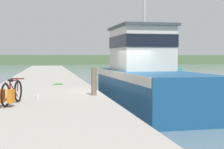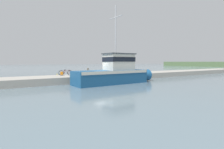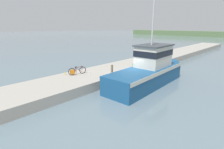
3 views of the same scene
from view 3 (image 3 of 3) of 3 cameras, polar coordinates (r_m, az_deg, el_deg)
The scene contains 8 objects.
ground_plane at distance 16.95m, azimuth 6.71°, elevation -2.86°, with size 320.00×320.00×0.00m, color slate.
dock_pier at distance 18.85m, azimuth -1.24°, elevation 0.45°, with size 4.54×80.00×0.81m, color #A39E93.
fishing_boat_main at distance 16.71m, azimuth 12.21°, elevation 1.61°, with size 3.15×10.94×9.33m.
bicycle_touring at distance 17.08m, azimuth -11.77°, elevation 1.13°, with size 0.68×1.77×0.76m.
mooring_post at distance 16.38m, azimuth -0.01°, elevation 1.44°, with size 0.20×0.20×1.03m, color #756651.
hose_coil at distance 21.09m, azimuth 7.21°, elevation 3.18°, with size 0.47×0.47×0.05m, color green.
water_bottle_on_curb at distance 17.23m, azimuth -7.18°, elevation 0.59°, with size 0.07×0.07×0.19m, color silver.
water_bottle_by_bike at distance 17.36m, azimuth -15.19°, elevation 0.37°, with size 0.08×0.08×0.25m, color yellow.
Camera 3 is at (9.42, -13.03, 5.36)m, focal length 28.00 mm.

